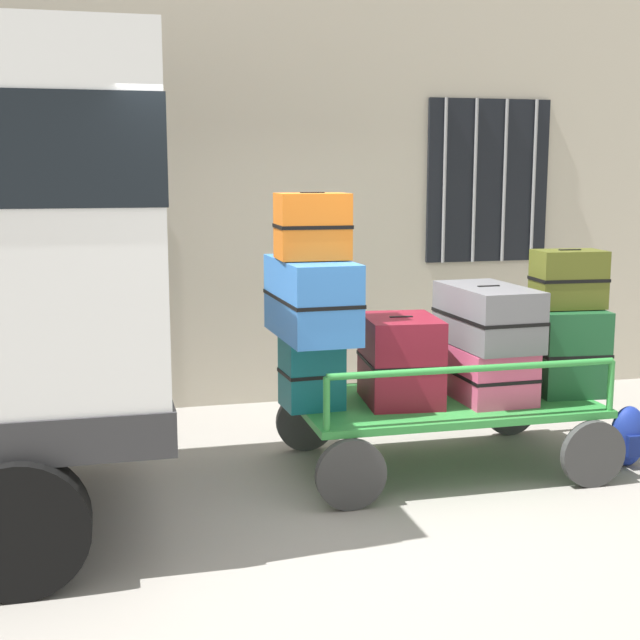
# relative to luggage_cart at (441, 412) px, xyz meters

# --- Properties ---
(ground_plane) EXTENTS (40.00, 40.00, 0.00)m
(ground_plane) POSITION_rel_luggage_cart_xyz_m (-0.95, -0.41, -0.41)
(ground_plane) COLOR gray
(building_wall) EXTENTS (12.00, 0.38, 5.00)m
(building_wall) POSITION_rel_luggage_cart_xyz_m (-0.95, 2.23, 2.09)
(building_wall) COLOR #BCB29E
(building_wall) RESTS_ON ground
(luggage_cart) EXTENTS (2.14, 1.29, 0.51)m
(luggage_cart) POSITION_rel_luggage_cart_xyz_m (0.00, 0.00, 0.00)
(luggage_cart) COLOR #2D8438
(luggage_cart) RESTS_ON ground
(cart_railing) EXTENTS (2.01, 1.16, 0.36)m
(cart_railing) POSITION_rel_luggage_cart_xyz_m (0.00, -0.00, 0.39)
(cart_railing) COLOR #2D8438
(cart_railing) RESTS_ON luggage_cart
(suitcase_left_bottom) EXTENTS (0.42, 0.37, 0.49)m
(suitcase_left_bottom) POSITION_rel_luggage_cart_xyz_m (-0.94, 0.01, 0.34)
(suitcase_left_bottom) COLOR #0F5960
(suitcase_left_bottom) RESTS_ON luggage_cart
(suitcase_left_middle) EXTENTS (0.49, 0.96, 0.53)m
(suitcase_left_middle) POSITION_rel_luggage_cart_xyz_m (-0.94, 0.01, 0.85)
(suitcase_left_middle) COLOR #3372C6
(suitcase_left_middle) RESTS_ON suitcase_left_bottom
(suitcase_left_top) EXTENTS (0.48, 0.36, 0.44)m
(suitcase_left_top) POSITION_rel_luggage_cart_xyz_m (-0.94, -0.02, 1.33)
(suitcase_left_top) COLOR orange
(suitcase_left_top) RESTS_ON suitcase_left_middle
(suitcase_midleft_bottom) EXTENTS (0.56, 0.67, 0.60)m
(suitcase_midleft_bottom) POSITION_rel_luggage_cart_xyz_m (-0.31, -0.01, 0.40)
(suitcase_midleft_bottom) COLOR maroon
(suitcase_midleft_bottom) RESTS_ON luggage_cart
(suitcase_center_bottom) EXTENTS (0.50, 0.75, 0.38)m
(suitcase_center_bottom) POSITION_rel_luggage_cart_xyz_m (0.31, -0.04, 0.28)
(suitcase_center_bottom) COLOR #CC4C72
(suitcase_center_bottom) RESTS_ON luggage_cart
(suitcase_center_middle) EXTENTS (0.51, 0.88, 0.42)m
(suitcase_center_middle) POSITION_rel_luggage_cart_xyz_m (0.31, -0.04, 0.68)
(suitcase_center_middle) COLOR slate
(suitcase_center_middle) RESTS_ON suitcase_center_bottom
(suitcase_midright_bottom) EXTENTS (0.54, 0.62, 0.62)m
(suitcase_midright_bottom) POSITION_rel_luggage_cart_xyz_m (0.94, -0.00, 0.40)
(suitcase_midright_bottom) COLOR #194C28
(suitcase_midright_bottom) RESTS_ON luggage_cart
(suitcase_midright_middle) EXTENTS (0.52, 0.35, 0.42)m
(suitcase_midright_middle) POSITION_rel_luggage_cart_xyz_m (0.94, -0.01, 0.92)
(suitcase_midright_middle) COLOR #4C5119
(suitcase_midright_middle) RESTS_ON suitcase_midright_bottom
(backpack) EXTENTS (0.27, 0.22, 0.44)m
(backpack) POSITION_rel_luggage_cart_xyz_m (1.32, -0.30, -0.19)
(backpack) COLOR navy
(backpack) RESTS_ON ground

